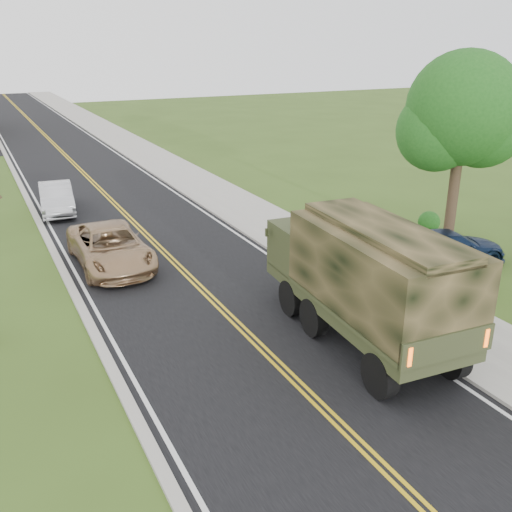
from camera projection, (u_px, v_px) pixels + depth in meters
ground at (399, 483)px, 11.46m from camera, size 160.00×160.00×0.00m
road at (63, 153)px, 44.84m from camera, size 8.00×120.00×0.01m
curb_right at (116, 149)px, 46.57m from camera, size 0.30×120.00×0.12m
sidewalk_right at (137, 147)px, 47.31m from camera, size 3.20×120.00×0.10m
curb_left at (7, 157)px, 43.07m from camera, size 0.30×120.00×0.10m
leafy_tree at (463, 117)px, 22.50m from camera, size 4.83×4.50×8.10m
military_truck at (365, 273)px, 16.14m from camera, size 3.10×7.70×3.76m
suv_champagne at (110, 247)px, 22.28m from camera, size 2.61×5.61×1.56m
sedan_silver at (56, 198)px, 29.29m from camera, size 2.01×4.67×1.50m
pickup_navy at (448, 247)px, 22.54m from camera, size 4.92×2.78×1.34m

